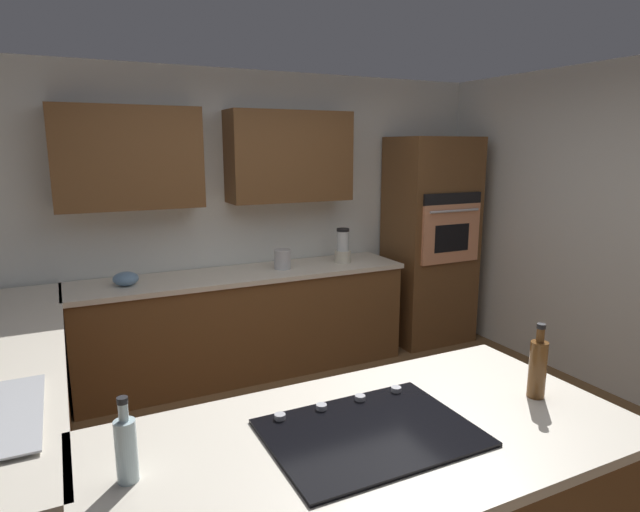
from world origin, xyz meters
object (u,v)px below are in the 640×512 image
Objects in this scene: wall_oven at (430,241)px; cooktop at (370,432)px; mixing_bowl at (126,279)px; blender at (343,248)px; second_bottle at (538,367)px; kettle at (282,259)px; oil_bottle at (126,448)px.

wall_oven is 2.69× the size of cooktop.
cooktop is at bearing 101.71° from mixing_bowl.
blender is 0.97× the size of second_bottle.
kettle reaches higher than cooktop.
kettle is 2.74m from second_bottle.
blender is 0.60m from kettle.
cooktop is at bearing 48.93° from wall_oven.
cooktop is 2.64× the size of oil_bottle.
wall_oven is at bearing -179.78° from kettle.
oil_bottle is (0.84, -0.10, 0.11)m from cooktop.
second_bottle is (-1.35, 2.74, 0.08)m from mixing_bowl.
cooktop is 0.86m from oil_bottle.
second_bottle is at bearing 116.25° from mixing_bowl.
oil_bottle is (3.19, 2.59, -0.01)m from wall_oven.
wall_oven reaches higher than kettle.
blender is at bearing -180.00° from kettle.
blender reaches higher than kettle.
oil_bottle is (2.19, 2.59, -0.02)m from blender.
mixing_bowl is 0.59× the size of second_bottle.
second_bottle reaches higher than mixing_bowl.
kettle is at bearing 0.22° from wall_oven.
wall_oven reaches higher than blender.
blender is at bearing -180.00° from mixing_bowl.
blender reaches higher than mixing_bowl.
blender is 1.10× the size of oil_bottle.
wall_oven reaches higher than cooktop.
kettle is at bearing -121.54° from oil_bottle.
blender is 1.86× the size of kettle.
second_bottle reaches higher than cooktop.
oil_bottle reaches higher than kettle.
cooktop is 4.48× the size of kettle.
kettle is 0.52× the size of second_bottle.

